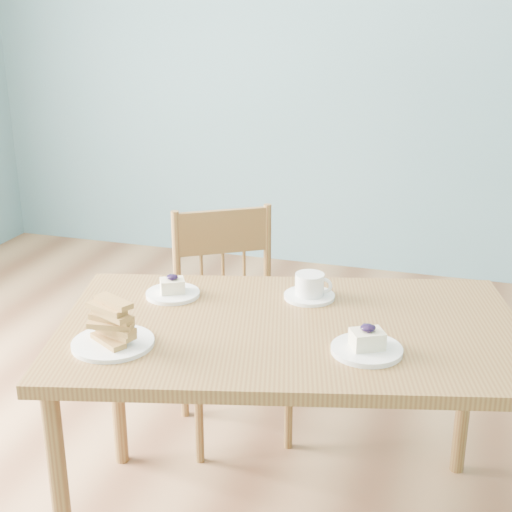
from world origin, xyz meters
TOP-DOWN VIEW (x-y plane):
  - room at (0.00, 0.00)m, footprint 5.01×5.01m
  - dining_table at (-0.02, 0.21)m, footprint 1.39×1.01m
  - dining_chair at (-0.36, 0.68)m, footprint 0.50×0.50m
  - cheesecake_plate_near at (0.20, 0.11)m, footprint 0.18×0.18m
  - cheesecake_plate_far at (-0.41, 0.30)m, footprint 0.16×0.16m
  - coffee_cup at (-0.01, 0.41)m, footprint 0.15×0.15m
  - biscotti_plate at (-0.42, -0.04)m, footprint 0.21×0.21m

SIDE VIEW (x-z plane):
  - dining_chair at x=-0.36m, z-range 0.01..0.82m
  - dining_table at x=-0.02m, z-range 0.27..0.94m
  - cheesecake_plate_far at x=-0.41m, z-range 0.65..0.72m
  - cheesecake_plate_near at x=0.20m, z-range 0.65..0.73m
  - coffee_cup at x=-0.01m, z-range 0.67..0.74m
  - biscotti_plate at x=-0.42m, z-range 0.65..0.78m
  - room at x=0.00m, z-range -0.01..2.71m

